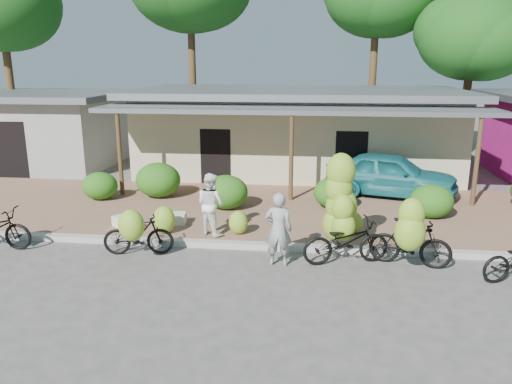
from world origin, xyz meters
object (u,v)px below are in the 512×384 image
at_px(teal_van, 391,174).
at_px(tree_near_right, 468,35).
at_px(sack_far, 125,223).
at_px(vendor, 278,229).
at_px(bystander, 211,204).
at_px(bike_right, 410,237).
at_px(bike_left, 137,233).
at_px(sack_near, 170,218).
at_px(bike_center, 343,220).

bearing_deg(teal_van, tree_near_right, -13.39).
xyz_separation_m(sack_far, vendor, (4.23, -1.76, 0.58)).
bearing_deg(bystander, bike_right, -163.30).
height_order(bike_left, sack_near, bike_left).
bearing_deg(sack_near, bystander, -28.45).
xyz_separation_m(bike_left, teal_van, (6.55, 5.82, 0.25)).
bearing_deg(bystander, sack_far, 27.82).
bearing_deg(bike_left, bystander, -54.35).
relative_size(bike_right, sack_far, 2.49).
bearing_deg(sack_far, bike_left, -60.30).
bearing_deg(bike_center, teal_van, -34.76).
relative_size(bike_center, teal_van, 0.58).
distance_m(bike_left, sack_near, 2.15).
bearing_deg(bike_left, bike_right, -98.63).
bearing_deg(teal_van, bike_right, -169.10).
xyz_separation_m(tree_near_right, sack_far, (-11.58, -11.78, -5.29)).
relative_size(sack_near, teal_van, 0.20).
xyz_separation_m(bike_center, teal_van, (1.83, 5.41, -0.10)).
distance_m(tree_near_right, bike_center, 15.03).
distance_m(tree_near_right, teal_van, 9.84).
bearing_deg(sack_far, sack_near, 22.66).
bearing_deg(sack_far, bike_right, -13.08).
bearing_deg(bike_center, sack_near, 53.42).
xyz_separation_m(bike_left, vendor, (3.29, -0.10, 0.25)).
xyz_separation_m(bike_left, bystander, (1.45, 1.42, 0.33)).
xyz_separation_m(tree_near_right, bike_center, (-5.92, -13.02, -4.62)).
xyz_separation_m(bike_left, bike_right, (6.15, 0.01, 0.14)).
relative_size(bystander, teal_van, 0.38).
relative_size(bike_left, teal_van, 0.40).
relative_size(sack_far, bystander, 0.47).
xyz_separation_m(sack_far, bystander, (2.40, -0.24, 0.66)).
relative_size(bike_left, sack_far, 2.27).
xyz_separation_m(sack_near, bystander, (1.29, -0.70, 0.65)).
bearing_deg(teal_van, sack_near, 134.90).
height_order(tree_near_right, sack_near, tree_near_right).
bearing_deg(vendor, bystander, -37.72).
bearing_deg(teal_van, bystander, 145.62).
xyz_separation_m(bike_right, teal_van, (0.40, 5.81, 0.11)).
xyz_separation_m(tree_near_right, bike_right, (-4.48, -13.43, -4.82)).
bearing_deg(bike_right, tree_near_right, -4.60).
xyz_separation_m(tree_near_right, teal_van, (-4.08, -7.61, -4.71)).
height_order(sack_far, vendor, vendor).
distance_m(bike_right, teal_van, 5.83).
height_order(tree_near_right, vendor, tree_near_right).
height_order(bike_left, teal_van, teal_van).
bearing_deg(sack_far, teal_van, 29.05).
distance_m(bike_left, bystander, 2.06).
distance_m(tree_near_right, sack_near, 16.29).
height_order(bike_right, bystander, same).
distance_m(bike_left, vendor, 3.30).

